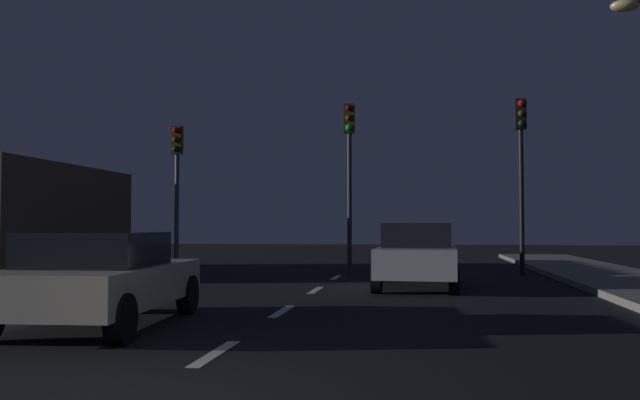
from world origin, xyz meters
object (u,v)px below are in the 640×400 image
traffic_signal_right (521,152)px  car_adjacent_lane (100,278)px  car_stopped_ahead (418,255)px  traffic_signal_left (177,169)px  traffic_signal_center (349,155)px

traffic_signal_right → car_adjacent_lane: traffic_signal_right is taller
car_stopped_ahead → traffic_signal_left: bearing=151.4°
car_stopped_ahead → car_adjacent_lane: car_stopped_ahead is taller
car_stopped_ahead → car_adjacent_lane: bearing=-123.5°
car_stopped_ahead → traffic_signal_right: bearing=53.7°
traffic_signal_right → car_adjacent_lane: bearing=-124.5°
traffic_signal_left → traffic_signal_center: bearing=0.0°
traffic_signal_left → traffic_signal_right: size_ratio=0.89×
traffic_signal_left → traffic_signal_center: (5.52, 0.00, 0.36)m
traffic_signal_left → car_adjacent_lane: 11.77m
traffic_signal_right → traffic_signal_left: bearing=-180.0°
traffic_signal_right → car_adjacent_lane: 13.79m
traffic_signal_left → traffic_signal_center: traffic_signal_center is taller
traffic_signal_center → traffic_signal_right: (5.10, 0.00, 0.01)m
traffic_signal_center → car_adjacent_lane: bearing=-102.9°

